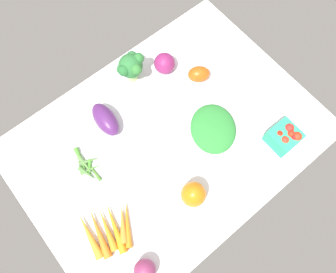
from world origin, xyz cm
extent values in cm
cube|color=white|center=(0.00, 0.00, 1.00)|extent=(104.00, 76.00, 2.00)
cone|color=#46912D|center=(-27.62, 8.30, 2.77)|extent=(4.99, 5.84, 1.54)
cone|color=#588F41|center=(-26.70, 7.74, 2.62)|extent=(8.82, 3.32, 1.24)
cone|color=#488E2F|center=(-28.28, 12.28, 2.91)|extent=(3.96, 10.14, 1.82)
cone|color=#497E2C|center=(-26.97, 6.97, 2.61)|extent=(1.38, 8.65, 1.23)
cone|color=#4B7A3A|center=(-29.07, 6.97, 2.88)|extent=(3.82, 7.95, 1.75)
cone|color=#568043|center=(-25.90, 10.49, 2.90)|extent=(7.78, 4.53, 1.80)
cone|color=#51813D|center=(-27.93, 9.54, 2.93)|extent=(1.98, 8.84, 1.87)
ellipsoid|color=#2E8536|center=(13.91, -7.84, 4.46)|extent=(23.59, 24.40, 4.92)
ellipsoid|color=orange|center=(-6.86, -21.07, 6.75)|extent=(11.52, 11.52, 9.50)
cube|color=#2BA079|center=(30.11, -25.68, 5.17)|extent=(9.46, 9.46, 6.33)
sphere|color=red|center=(32.61, -24.79, 7.96)|extent=(3.15, 3.15, 3.15)
sphere|color=red|center=(28.66, -24.10, 7.58)|extent=(2.46, 2.46, 2.46)
sphere|color=red|center=(28.36, -26.82, 7.65)|extent=(2.86, 2.86, 2.86)
sphere|color=red|center=(31.45, -26.63, 7.95)|extent=(2.72, 2.72, 2.72)
sphere|color=red|center=(32.33, -28.49, 7.84)|extent=(3.36, 3.36, 3.36)
sphere|color=red|center=(31.43, -28.03, 7.87)|extent=(2.50, 2.50, 2.50)
sphere|color=#86305B|center=(-32.64, -28.91, 5.38)|extent=(6.77, 6.77, 6.77)
ellipsoid|color=#532465|center=(-13.17, 18.37, 5.52)|extent=(8.06, 14.34, 7.03)
sphere|color=#85225C|center=(16.96, 22.71, 5.96)|extent=(7.92, 7.92, 7.92)
cone|color=orange|center=(-28.40, -14.17, 3.13)|extent=(10.27, 14.28, 2.27)
cone|color=orange|center=(-29.77, -13.64, 3.38)|extent=(8.81, 11.66, 2.75)
cone|color=orange|center=(-32.25, -12.68, 3.33)|extent=(7.40, 17.01, 2.66)
cone|color=orange|center=(-34.59, -11.78, 3.31)|extent=(6.07, 14.31, 2.62)
cone|color=orange|center=(-37.13, -10.80, 3.39)|extent=(6.76, 16.98, 2.78)
cone|color=orange|center=(-39.91, -9.73, 3.46)|extent=(5.20, 16.07, 2.93)
ellipsoid|color=#CF5013|center=(24.25, 11.57, 4.98)|extent=(10.14, 9.50, 5.97)
cylinder|color=#A4C875|center=(5.24, 27.42, 4.43)|extent=(3.73, 3.73, 4.86)
sphere|color=#2B6E35|center=(5.24, 27.42, 10.13)|extent=(8.73, 8.73, 8.73)
sphere|color=#317533|center=(5.45, 23.93, 12.00)|extent=(3.96, 3.96, 3.96)
sphere|color=#266831|center=(1.86, 26.52, 11.68)|extent=(4.12, 4.12, 4.12)
sphere|color=#2C6C3A|center=(7.77, 29.82, 10.75)|extent=(4.09, 4.09, 4.09)
sphere|color=#2D7033|center=(8.69, 26.88, 12.26)|extent=(3.91, 3.91, 3.91)
sphere|color=#31743A|center=(1.89, 28.42, 10.15)|extent=(3.44, 3.44, 3.44)
camera|label=1|loc=(-25.68, -31.26, 111.35)|focal=35.42mm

